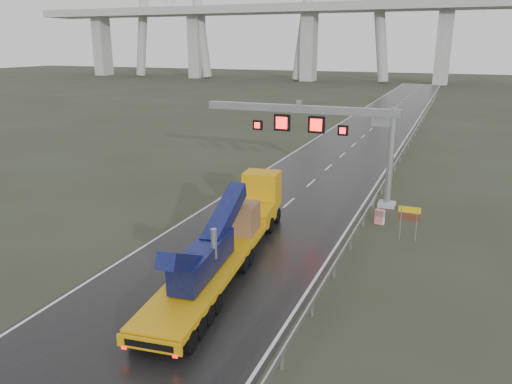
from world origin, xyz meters
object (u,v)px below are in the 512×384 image
at_px(sign_gantry, 326,126).
at_px(exit_sign_pair, 409,217).
at_px(heavy_haul_truck, 233,230).
at_px(striped_barrier, 380,217).

relative_size(sign_gantry, exit_sign_pair, 6.76).
xyz_separation_m(heavy_haul_truck, striped_barrier, (6.77, 8.42, -1.08)).
xyz_separation_m(sign_gantry, striped_barrier, (4.88, -3.99, -5.12)).
height_order(sign_gantry, exit_sign_pair, sign_gantry).
distance_m(heavy_haul_truck, exit_sign_pair, 10.67).
relative_size(sign_gantry, striped_barrier, 15.07).
bearing_deg(sign_gantry, striped_barrier, -39.27).
distance_m(sign_gantry, exit_sign_pair, 10.22).
distance_m(sign_gantry, heavy_haul_truck, 13.19).
bearing_deg(striped_barrier, heavy_haul_truck, -112.33).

